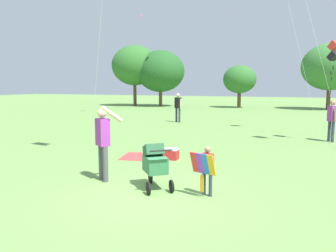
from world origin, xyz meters
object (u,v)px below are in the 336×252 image
object	(u,v)px
person_adult_flyer	(103,137)
picnic_blanket	(145,157)
child_with_butterfly_kite	(207,166)
person_couple_left	(332,117)
person_sitting_far	(178,105)
stroller	(155,162)
cooler_box	(171,154)
kite_green_novelty	(334,51)

from	to	relation	value
person_adult_flyer	picnic_blanket	bearing A→B (deg)	94.47
child_with_butterfly_kite	person_couple_left	world-z (taller)	person_couple_left
person_sitting_far	picnic_blanket	world-z (taller)	person_sitting_far
stroller	picnic_blanket	xyz separation A→B (m)	(-1.63, 2.86, -0.60)
child_with_butterfly_kite	stroller	distance (m)	1.22
child_with_butterfly_kite	picnic_blanket	world-z (taller)	child_with_butterfly_kite
person_adult_flyer	cooler_box	xyz separation A→B (m)	(0.68, 2.77, -0.89)
stroller	person_couple_left	world-z (taller)	person_couple_left
kite_green_novelty	person_sitting_far	distance (m)	9.69
stroller	child_with_butterfly_kite	bearing A→B (deg)	-3.26
child_with_butterfly_kite	person_adult_flyer	bearing A→B (deg)	176.55
person_couple_left	cooler_box	bearing A→B (deg)	-131.75
person_adult_flyer	cooler_box	distance (m)	2.99
stroller	person_couple_left	bearing A→B (deg)	63.46
kite_green_novelty	picnic_blanket	size ratio (longest dim) A/B	2.73
child_with_butterfly_kite	kite_green_novelty	size ratio (longest dim) A/B	0.26
stroller	kite_green_novelty	distance (m)	9.66
person_sitting_far	picnic_blanket	bearing A→B (deg)	-75.64
child_with_butterfly_kite	person_sitting_far	size ratio (longest dim) A/B	0.59
person_couple_left	picnic_blanket	distance (m)	8.06
person_couple_left	cooler_box	xyz separation A→B (m)	(-4.91, -5.50, -0.84)
child_with_butterfly_kite	person_couple_left	size ratio (longest dim) A/B	0.62
child_with_butterfly_kite	person_couple_left	distance (m)	8.93
picnic_blanket	cooler_box	xyz separation A→B (m)	(0.90, -0.00, 0.17)
picnic_blanket	stroller	bearing A→B (deg)	-60.28
picnic_blanket	person_adult_flyer	bearing A→B (deg)	-85.53
child_with_butterfly_kite	stroller	world-z (taller)	child_with_butterfly_kite
person_adult_flyer	person_couple_left	size ratio (longest dim) A/B	1.08
picnic_blanket	kite_green_novelty	bearing A→B (deg)	43.13
child_with_butterfly_kite	person_adult_flyer	xyz separation A→B (m)	(-2.64, 0.16, 0.44)
child_with_butterfly_kite	person_adult_flyer	world-z (taller)	person_adult_flyer
person_adult_flyer	cooler_box	bearing A→B (deg)	76.17
person_adult_flyer	person_sitting_far	size ratio (longest dim) A/B	1.03
person_adult_flyer	stroller	distance (m)	1.49
person_sitting_far	person_couple_left	distance (m)	9.36
person_sitting_far	cooler_box	bearing A→B (deg)	-70.84
person_sitting_far	cooler_box	size ratio (longest dim) A/B	4.01
child_with_butterfly_kite	kite_green_novelty	world-z (taller)	kite_green_novelty
person_couple_left	cooler_box	distance (m)	7.42
stroller	person_couple_left	distance (m)	9.35
person_sitting_far	person_couple_left	xyz separation A→B (m)	(8.31, -4.29, -0.05)
person_couple_left	kite_green_novelty	bearing A→B (deg)	-123.27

